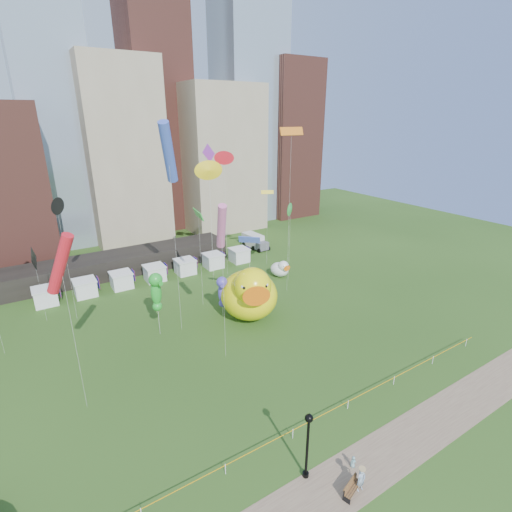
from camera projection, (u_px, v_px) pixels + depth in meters
ground at (293, 438)px, 30.38m from camera, size 160.00×160.00×0.00m
footpath at (337, 486)px, 26.42m from camera, size 70.00×4.00×0.02m
skyline at (108, 129)px, 72.48m from camera, size 101.00×23.00×68.00m
pavilion at (111, 265)px, 61.09m from camera, size 38.00×6.00×3.20m
vendor_tents at (155, 273)px, 59.03m from camera, size 33.24×2.80×2.40m
caution_tape at (293, 431)px, 30.15m from camera, size 50.00×0.06×0.90m
big_duck at (250, 293)px, 47.25m from camera, size 9.66×10.71×7.48m
small_duck at (280, 269)px, 60.38m from camera, size 2.76×3.67×2.80m
seahorse_green at (156, 289)px, 42.77m from camera, size 1.78×2.11×7.71m
seahorse_purple at (222, 289)px, 47.34m from camera, size 1.80×2.00×5.49m
park_bench at (352, 487)px, 25.84m from camera, size 1.86×1.08×0.91m
lamppost at (308, 439)px, 26.01m from camera, size 0.58×0.58×5.58m
box_truck at (255, 241)px, 73.56m from camera, size 2.76×6.16×2.56m
woman at (361, 480)px, 25.88m from camera, size 0.69×0.47×1.82m
toddler at (353, 462)px, 27.73m from camera, size 0.36×0.29×0.93m
kite_0 at (60, 264)px, 28.98m from camera, size 2.77×2.69×15.98m
kite_2 at (57, 206)px, 42.99m from camera, size 1.26×1.73×15.37m
kite_3 at (290, 210)px, 55.56m from camera, size 1.61×1.33×12.07m
kite_4 at (209, 170)px, 53.49m from camera, size 2.74×0.71×18.09m
kite_5 at (168, 153)px, 38.84m from camera, size 2.89×3.78×23.62m
kite_6 at (292, 133)px, 48.12m from camera, size 3.33×0.70×22.57m
kite_7 at (209, 156)px, 54.91m from camera, size 2.48×1.05×20.20m
kite_8 at (224, 158)px, 55.44m from camera, size 1.68×1.40×19.14m
kite_9 at (222, 227)px, 35.78m from camera, size 1.67×2.88×16.60m
kite_10 at (34, 259)px, 44.87m from camera, size 0.66×3.14×9.79m
kite_11 at (198, 215)px, 47.25m from camera, size 0.97×3.40×13.02m
kite_12 at (267, 193)px, 61.25m from camera, size 1.92×1.21×12.74m
kite_13 at (249, 240)px, 44.31m from camera, size 2.08×2.00×10.87m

